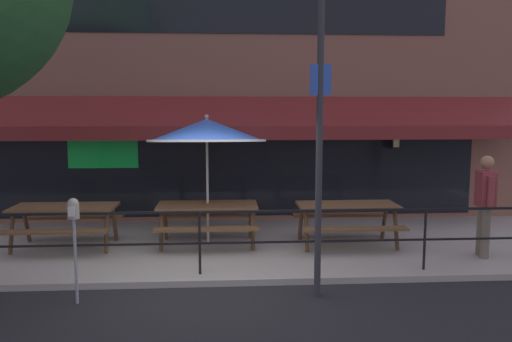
# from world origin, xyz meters

# --- Properties ---
(ground_plane) EXTENTS (120.00, 120.00, 0.00)m
(ground_plane) POSITION_xyz_m (0.00, 0.00, 0.00)
(ground_plane) COLOR black
(patio_deck) EXTENTS (15.00, 4.00, 0.10)m
(patio_deck) POSITION_xyz_m (0.00, 2.00, 0.05)
(patio_deck) COLOR #9E998E
(patio_deck) RESTS_ON ground
(restaurant_building) EXTENTS (15.00, 1.60, 6.99)m
(restaurant_building) POSITION_xyz_m (0.00, 4.22, 3.47)
(restaurant_building) COLOR brown
(restaurant_building) RESTS_ON ground
(patio_railing) EXTENTS (13.84, 0.04, 0.97)m
(patio_railing) POSITION_xyz_m (0.00, 0.30, 0.80)
(patio_railing) COLOR black
(patio_railing) RESTS_ON patio_deck
(picnic_table_left) EXTENTS (1.80, 1.42, 0.76)m
(picnic_table_left) POSITION_xyz_m (-2.47, 1.90, 0.71)
(picnic_table_left) COLOR brown
(picnic_table_left) RESTS_ON patio_deck
(picnic_table_centre) EXTENTS (1.80, 1.42, 0.76)m
(picnic_table_centre) POSITION_xyz_m (0.07, 1.92, 0.71)
(picnic_table_centre) COLOR brown
(picnic_table_centre) RESTS_ON patio_deck
(picnic_table_right) EXTENTS (1.80, 1.42, 0.76)m
(picnic_table_right) POSITION_xyz_m (2.60, 1.76, 0.71)
(picnic_table_right) COLOR brown
(picnic_table_right) RESTS_ON patio_deck
(patio_umbrella_centre) EXTENTS (2.14, 2.14, 2.38)m
(patio_umbrella_centre) POSITION_xyz_m (0.07, 2.02, 2.18)
(patio_umbrella_centre) COLOR #B7B2A8
(patio_umbrella_centre) RESTS_ON patio_deck
(pedestrian_walking) EXTENTS (0.31, 0.61, 1.71)m
(pedestrian_walking) POSITION_xyz_m (4.70, 0.90, 1.06)
(pedestrian_walking) COLOR #665B4C
(pedestrian_walking) RESTS_ON patio_deck
(parking_meter_near) EXTENTS (0.15, 0.16, 1.42)m
(parking_meter_near) POSITION_xyz_m (-1.59, -0.50, 1.15)
(parking_meter_near) COLOR gray
(parking_meter_near) RESTS_ON ground
(street_sign_pole) EXTENTS (0.28, 0.09, 4.10)m
(street_sign_pole) POSITION_xyz_m (1.64, -0.45, 2.11)
(street_sign_pole) COLOR #2D2D33
(street_sign_pole) RESTS_ON ground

